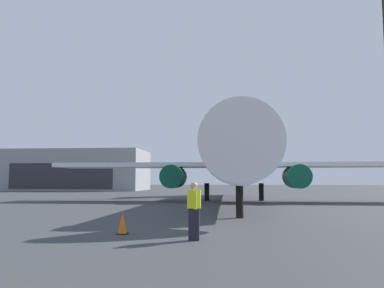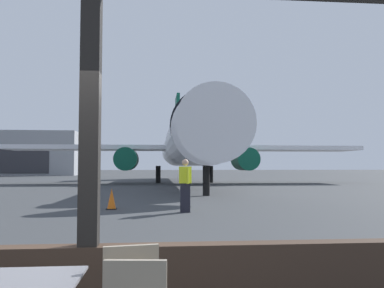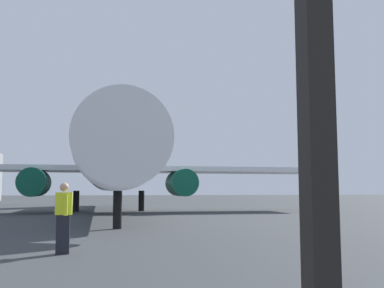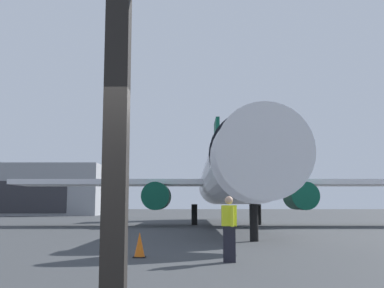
{
  "view_description": "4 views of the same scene",
  "coord_description": "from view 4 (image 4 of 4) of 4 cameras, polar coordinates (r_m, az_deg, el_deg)",
  "views": [
    {
      "loc": [
        2.64,
        -2.98,
        1.79
      ],
      "look_at": [
        0.89,
        16.19,
        3.61
      ],
      "focal_mm": 36.01,
      "sensor_mm": 36.0,
      "label": 1
    },
    {
      "loc": [
        0.7,
        -4.19,
        1.51
      ],
      "look_at": [
        2.46,
        15.45,
        2.62
      ],
      "focal_mm": 36.71,
      "sensor_mm": 36.0,
      "label": 2
    },
    {
      "loc": [
        2.49,
        -2.9,
        1.54
      ],
      "look_at": [
        5.48,
        11.71,
        3.09
      ],
      "focal_mm": 42.08,
      "sensor_mm": 36.0,
      "label": 3
    },
    {
      "loc": [
        0.64,
        -3.92,
        1.52
      ],
      "look_at": [
        0.64,
        13.17,
        3.73
      ],
      "focal_mm": 43.74,
      "sensor_mm": 36.0,
      "label": 4
    }
  ],
  "objects": [
    {
      "name": "traffic_cone",
      "position": [
        13.9,
        -6.39,
        -12.17
      ],
      "size": [
        0.36,
        0.36,
        0.73
      ],
      "color": "orange",
      "rests_on": "ground"
    },
    {
      "name": "window_frame",
      "position": [
        3.98,
        -9.44,
        -10.89
      ],
      "size": [
        8.16,
        0.24,
        3.66
      ],
      "color": "#38281E",
      "rests_on": "ground"
    },
    {
      "name": "airplane",
      "position": [
        33.21,
        4.48,
        -4.15
      ],
      "size": [
        30.77,
        34.16,
        10.25
      ],
      "color": "silver",
      "rests_on": "ground"
    },
    {
      "name": "distant_hangar",
      "position": [
        74.0,
        -20.5,
        -5.31
      ],
      "size": [
        25.64,
        12.37,
        7.18
      ],
      "color": "gray",
      "rests_on": "ground"
    },
    {
      "name": "ground_plane",
      "position": [
        43.95,
        -0.83,
        -9.36
      ],
      "size": [
        220.0,
        220.0,
        0.0
      ],
      "primitive_type": "plane",
      "color": "#383A3D"
    },
    {
      "name": "ground_crew_worker",
      "position": [
        12.69,
        4.56,
        -10.15
      ],
      "size": [
        0.4,
        0.55,
        1.74
      ],
      "color": "black",
      "rests_on": "ground"
    }
  ]
}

